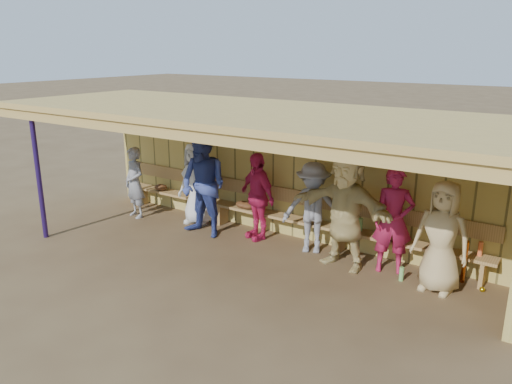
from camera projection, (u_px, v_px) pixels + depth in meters
ground at (245, 255)px, 8.57m from camera, size 90.00×90.00×0.00m
player_a at (135, 183)px, 10.34m from camera, size 0.60×0.46×1.48m
player_b at (197, 183)px, 9.92m from camera, size 0.82×0.54×1.67m
player_c at (204, 185)px, 9.23m from camera, size 0.98×0.78×1.96m
player_d at (257, 196)px, 9.14m from camera, size 1.03×0.73×1.63m
player_e at (313, 208)px, 8.53m from camera, size 1.18×0.93×1.60m
player_f at (345, 210)px, 7.91m from camera, size 1.85×0.82×1.93m
player_g at (393, 221)px, 7.75m from camera, size 0.72×0.60×1.69m
player_h at (442, 237)px, 7.12m from camera, size 0.86×0.60×1.66m
dugout_structure at (286, 154)px, 8.43m from camera, size 8.80×3.20×2.50m
bench at (279, 209)px, 9.31m from camera, size 7.60×0.34×0.93m
dugout_equipment at (251, 208)px, 9.52m from camera, size 6.79×0.62×0.80m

